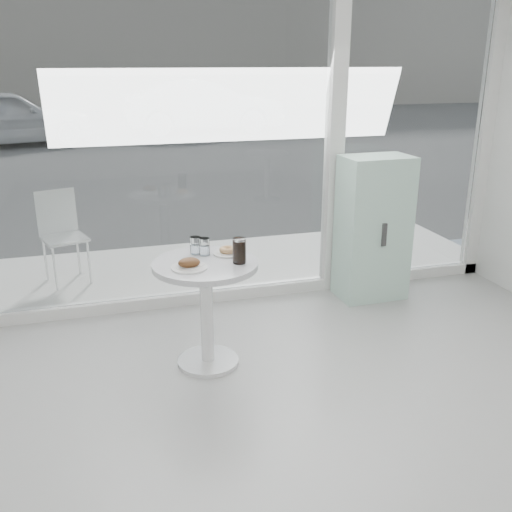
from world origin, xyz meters
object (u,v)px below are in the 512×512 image
object	(u,v)px
patio_chair	(62,230)
car_white	(5,117)
plate_donut	(228,251)
main_table	(206,292)
mint_cabinet	(373,228)
cola_glass	(239,251)
car_silver	(203,106)
plate_fritter	(190,264)
water_tumbler_b	(204,248)
water_tumbler_a	(195,246)

from	to	relation	value
patio_chair	car_white	world-z (taller)	car_white
patio_chair	plate_donut	xyz separation A→B (m)	(1.19, -1.77, 0.25)
main_table	mint_cabinet	bearing A→B (deg)	25.82
main_table	car_white	bearing A→B (deg)	102.22
car_white	cola_glass	bearing A→B (deg)	178.21
mint_cabinet	car_silver	bearing A→B (deg)	84.23
main_table	car_white	xyz separation A→B (m)	(-2.62, 12.11, 0.16)
car_silver	patio_chair	bearing A→B (deg)	162.85
plate_fritter	water_tumbler_b	bearing A→B (deg)	58.14
plate_donut	water_tumbler_a	bearing A→B (deg)	161.83
car_silver	plate_fritter	distance (m)	13.90
car_silver	plate_fritter	xyz separation A→B (m)	(-2.79, -13.62, 0.04)
water_tumbler_b	cola_glass	size ratio (longest dim) A/B	0.71
plate_donut	cola_glass	size ratio (longest dim) A/B	1.17
plate_donut	water_tumbler_a	world-z (taller)	water_tumbler_a
plate_fritter	car_silver	bearing A→B (deg)	78.41
plate_fritter	cola_glass	xyz separation A→B (m)	(0.34, 0.01, 0.06)
patio_chair	plate_donut	distance (m)	2.14
patio_chair	water_tumbler_a	world-z (taller)	patio_chair
main_table	water_tumbler_b	xyz separation A→B (m)	(0.03, 0.14, 0.27)
car_silver	plate_fritter	world-z (taller)	car_silver
patio_chair	plate_fritter	bearing A→B (deg)	-83.93
car_white	patio_chair	bearing A→B (deg)	174.10
patio_chair	water_tumbler_a	xyz separation A→B (m)	(0.97, -1.69, 0.28)
patio_chair	cola_glass	world-z (taller)	cola_glass
car_silver	plate_donut	bearing A→B (deg)	169.86
car_silver	cola_glass	xyz separation A→B (m)	(-2.46, -13.61, 0.09)
water_tumbler_a	main_table	bearing A→B (deg)	-80.94
main_table	water_tumbler_a	world-z (taller)	water_tumbler_a
plate_fritter	water_tumbler_a	size ratio (longest dim) A/B	1.95
patio_chair	plate_fritter	world-z (taller)	patio_chair
water_tumbler_b	cola_glass	distance (m)	0.30
main_table	water_tumbler_b	distance (m)	0.31
car_silver	plate_fritter	size ratio (longest dim) A/B	19.10
water_tumbler_a	cola_glass	distance (m)	0.37
patio_chair	water_tumbler_b	bearing A→B (deg)	-77.45
patio_chair	mint_cabinet	bearing A→B (deg)	-39.77
patio_chair	car_silver	bearing A→B (deg)	54.43
patio_chair	car_white	distance (m)	10.36
plate_fritter	water_tumbler_a	xyz separation A→B (m)	(0.09, 0.28, 0.03)
main_table	plate_donut	xyz separation A→B (m)	(0.18, 0.12, 0.24)
main_table	water_tumbler_a	distance (m)	0.33
plate_donut	patio_chair	bearing A→B (deg)	123.94
mint_cabinet	cola_glass	xyz separation A→B (m)	(-1.46, -0.90, 0.21)
plate_donut	cola_glass	world-z (taller)	cola_glass
main_table	plate_fritter	bearing A→B (deg)	-143.01
plate_donut	cola_glass	bearing A→B (deg)	-80.67
car_white	cola_glass	distance (m)	12.52
mint_cabinet	car_white	world-z (taller)	car_white
patio_chair	water_tumbler_a	bearing A→B (deg)	-78.17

